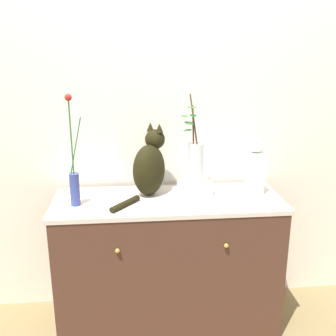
% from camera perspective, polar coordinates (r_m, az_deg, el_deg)
% --- Properties ---
extents(ground_plane, '(6.00, 6.00, 0.00)m').
position_cam_1_polar(ground_plane, '(2.64, -0.00, -20.94)').
color(ground_plane, olive).
extents(wall_back, '(4.40, 0.08, 2.60)m').
position_cam_1_polar(wall_back, '(2.41, -0.71, 9.31)').
color(wall_back, white).
rests_on(wall_back, ground_plane).
extents(sideboard, '(1.27, 0.49, 0.81)m').
position_cam_1_polar(sideboard, '(2.41, 0.00, -13.36)').
color(sideboard, '#492C20').
rests_on(sideboard, ground_plane).
extents(cat_sitting, '(0.35, 0.40, 0.41)m').
position_cam_1_polar(cat_sitting, '(2.25, -2.67, 0.25)').
color(cat_sitting, black).
rests_on(cat_sitting, sideboard).
extents(vase_slim_green, '(0.08, 0.05, 0.59)m').
position_cam_1_polar(vase_slim_green, '(2.16, -13.22, -1.58)').
color(vase_slim_green, '#33418C').
rests_on(vase_slim_green, sideboard).
extents(bowl_porcelain, '(0.21, 0.21, 0.06)m').
position_cam_1_polar(bowl_porcelain, '(2.30, 3.90, -2.95)').
color(bowl_porcelain, white).
rests_on(bowl_porcelain, sideboard).
extents(vase_glass_clear, '(0.14, 0.14, 0.51)m').
position_cam_1_polar(vase_glass_clear, '(2.25, 3.93, 1.02)').
color(vase_glass_clear, silver).
rests_on(vase_glass_clear, bowl_porcelain).
extents(jar_lidded_porcelain, '(0.09, 0.09, 0.32)m').
position_cam_1_polar(jar_lidded_porcelain, '(2.32, 12.26, -0.21)').
color(jar_lidded_porcelain, silver).
rests_on(jar_lidded_porcelain, sideboard).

